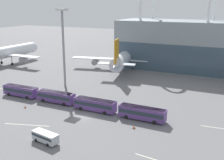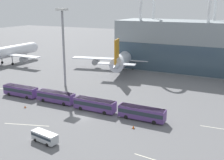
# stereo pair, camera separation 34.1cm
# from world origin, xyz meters

# --- Properties ---
(ground_plane) EXTENTS (440.00, 440.00, 0.00)m
(ground_plane) POSITION_xyz_m (0.00, 0.00, 0.00)
(ground_plane) COLOR slate
(airliner_at_gate_near) EXTENTS (35.95, 35.70, 13.99)m
(airliner_at_gate_near) POSITION_xyz_m (-62.40, 36.95, 5.43)
(airliner_at_gate_near) COLOR silver
(airliner_at_gate_near) RESTS_ON ground_plane
(airliner_at_gate_far) EXTENTS (44.43, 43.29, 14.22)m
(airliner_at_gate_far) POSITION_xyz_m (-11.71, 51.29, 4.95)
(airliner_at_gate_far) COLOR silver
(airliner_at_gate_far) RESTS_ON ground_plane
(shuttle_bus_0) EXTENTS (11.10, 2.76, 3.07)m
(shuttle_bus_0) POSITION_xyz_m (-24.57, 5.20, 1.81)
(shuttle_bus_0) COLOR #56387A
(shuttle_bus_0) RESTS_ON ground_plane
(shuttle_bus_1) EXTENTS (11.11, 2.78, 3.07)m
(shuttle_bus_1) POSITION_xyz_m (-12.01, 5.41, 1.81)
(shuttle_bus_1) COLOR #56387A
(shuttle_bus_1) RESTS_ON ground_plane
(shuttle_bus_2) EXTENTS (11.10, 2.74, 3.07)m
(shuttle_bus_2) POSITION_xyz_m (0.54, 4.79, 1.81)
(shuttle_bus_2) COLOR #56387A
(shuttle_bus_2) RESTS_ON ground_plane
(shuttle_bus_3) EXTENTS (11.10, 2.75, 3.07)m
(shuttle_bus_3) POSITION_xyz_m (13.10, 4.80, 1.81)
(shuttle_bus_3) COLOR #56387A
(shuttle_bus_3) RESTS_ON ground_plane
(service_van_crossing) EXTENTS (6.00, 2.83, 2.09)m
(service_van_crossing) POSITION_xyz_m (0.15, -13.95, 1.24)
(service_van_crossing) COLOR #B2B7BC
(service_van_crossing) RESTS_ON ground_plane
(floodlight_mast) EXTENTS (2.83, 2.83, 24.77)m
(floodlight_mast) POSITION_xyz_m (-19.45, 20.01, 15.95)
(floodlight_mast) COLOR gray
(floodlight_mast) RESTS_ON ground_plane
(lane_stripe_0) EXTENTS (6.52, 0.90, 0.01)m
(lane_stripe_0) POSITION_xyz_m (20.66, -10.44, 0.00)
(lane_stripe_0) COLOR silver
(lane_stripe_0) RESTS_ON ground_plane
(lane_stripe_1) EXTENTS (9.86, 1.08, 0.01)m
(lane_stripe_1) POSITION_xyz_m (30.87, 8.06, 0.00)
(lane_stripe_1) COLOR silver
(lane_stripe_1) RESTS_ON ground_plane
(lane_stripe_2) EXTENTS (11.52, 0.42, 0.01)m
(lane_stripe_2) POSITION_xyz_m (-21.86, 10.00, 0.00)
(lane_stripe_2) COLOR silver
(lane_stripe_2) RESTS_ON ground_plane
(lane_stripe_3) EXTENTS (10.11, 3.50, 0.01)m
(lane_stripe_3) POSITION_xyz_m (-8.91, -9.31, 0.00)
(lane_stripe_3) COLOR silver
(lane_stripe_3) RESTS_ON ground_plane
(lane_stripe_4) EXTENTS (7.84, 1.36, 0.01)m
(lane_stripe_4) POSITION_xyz_m (-35.81, 8.18, 0.00)
(lane_stripe_4) COLOR silver
(lane_stripe_4) RESTS_ON ground_plane
(lane_stripe_5) EXTENTS (9.12, 0.29, 0.01)m
(lane_stripe_5) POSITION_xyz_m (6.50, 7.25, 0.00)
(lane_stripe_5) COLOR silver
(lane_stripe_5) RESTS_ON ground_plane
(traffic_cone_0) EXTENTS (0.63, 0.63, 0.73)m
(traffic_cone_0) POSITION_xyz_m (13.19, -0.41, 0.36)
(traffic_cone_0) COLOR black
(traffic_cone_0) RESTS_ON ground_plane
(traffic_cone_1) EXTENTS (0.59, 0.59, 0.67)m
(traffic_cone_1) POSITION_xyz_m (-16.73, -1.44, 0.32)
(traffic_cone_1) COLOR black
(traffic_cone_1) RESTS_ON ground_plane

